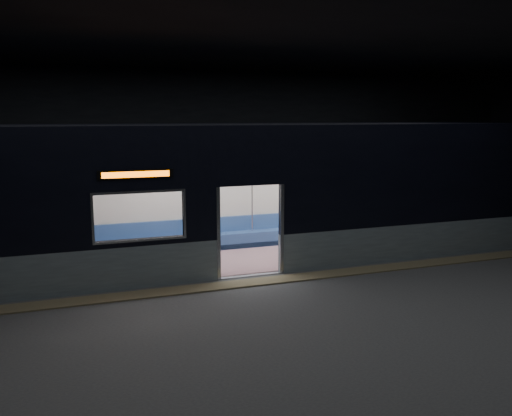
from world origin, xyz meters
TOP-DOWN VIEW (x-y plane):
  - station_floor at (0.00, 0.00)m, footprint 24.00×14.00m
  - station_envelope at (0.00, 0.00)m, footprint 24.00×14.00m
  - tactile_strip at (0.00, 0.55)m, footprint 22.80×0.50m
  - metro_car at (-0.00, 2.54)m, footprint 18.00×3.04m
  - passenger at (4.55, 3.55)m, footprint 0.44×0.75m
  - handbag at (4.58, 3.30)m, footprint 0.39×0.36m
  - transit_map at (3.77, 3.85)m, footprint 1.00×0.03m

SIDE VIEW (x-z plane):
  - station_floor at x=0.00m, z-range -0.01..0.00m
  - tactile_strip at x=0.00m, z-range 0.00..0.03m
  - handbag at x=4.58m, z-range 0.62..0.78m
  - passenger at x=4.55m, z-range 0.11..1.55m
  - transit_map at x=3.77m, z-range 1.15..1.80m
  - metro_car at x=0.00m, z-range 0.17..3.52m
  - station_envelope at x=0.00m, z-range 1.16..6.16m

